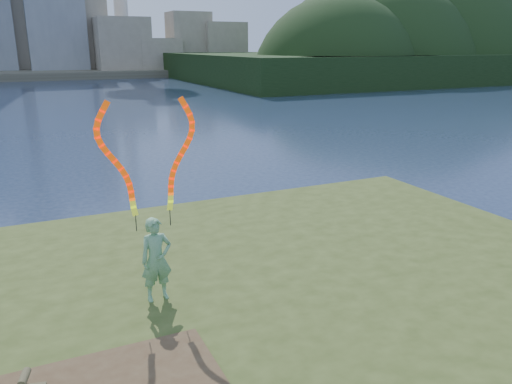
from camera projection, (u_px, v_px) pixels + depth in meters
name	position (u px, v px, depth m)	size (l,w,h in m)	color
ground	(198.00, 316.00, 10.13)	(320.00, 320.00, 0.00)	#1A2742
grassy_knoll	(243.00, 364.00, 8.04)	(20.00, 18.00, 0.80)	#354418
far_shore	(34.00, 71.00, 92.57)	(320.00, 40.00, 1.20)	#4B4637
wooded_hill	(415.00, 76.00, 86.30)	(78.00, 50.00, 63.00)	black
woman_with_ribbons	(154.00, 225.00, 8.81)	(2.02, 0.41, 3.95)	#136A1D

